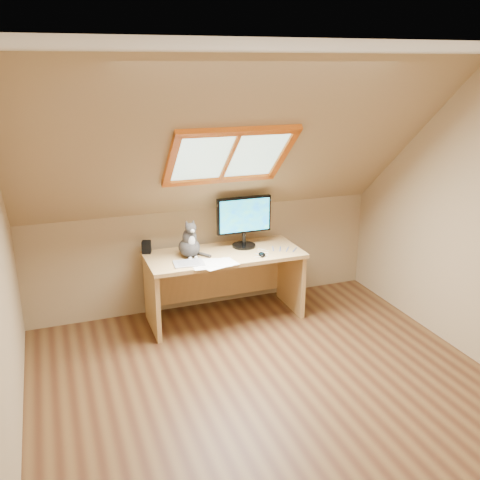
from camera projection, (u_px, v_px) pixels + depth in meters
name	position (u px, v px, depth m)	size (l,w,h in m)	color
ground	(277.00, 398.00, 3.92)	(3.50, 3.50, 0.00)	brown
room_shell	(288.00, 214.00, 3.39)	(3.52, 3.52, 2.41)	#A18660
desk	(222.00, 272.00, 5.09)	(1.45, 0.63, 0.66)	tan
monitor	(244.00, 218.00, 5.04)	(0.53, 0.23, 0.49)	black
cat	(190.00, 243.00, 4.84)	(0.21, 0.25, 0.36)	#3A3533
desk_speaker	(146.00, 247.00, 4.95)	(0.08, 0.08, 0.12)	black
graphics_tablet	(189.00, 263.00, 4.69)	(0.26, 0.19, 0.01)	#B2B2B7
mouse	(262.00, 254.00, 4.87)	(0.06, 0.11, 0.03)	black
papers	(216.00, 264.00, 4.68)	(0.35, 0.30, 0.01)	white
cables	(275.00, 251.00, 5.01)	(0.51, 0.26, 0.01)	silver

